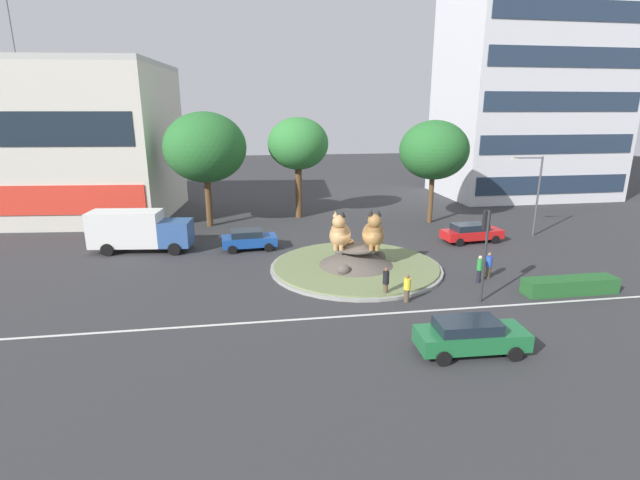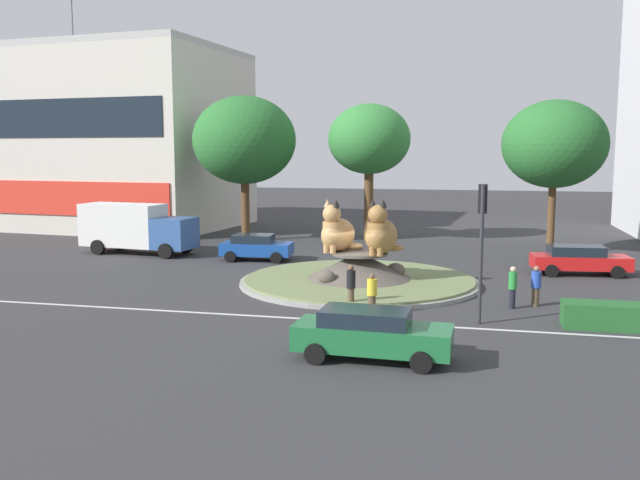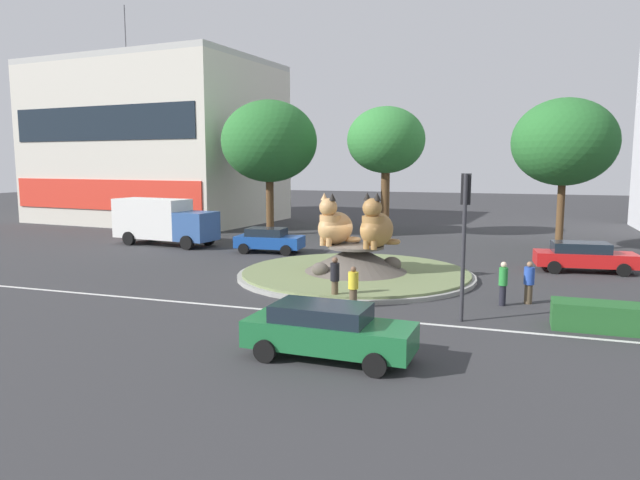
{
  "view_description": "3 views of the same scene",
  "coord_description": "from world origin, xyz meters",
  "px_view_note": "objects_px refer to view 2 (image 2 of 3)",
  "views": [
    {
      "loc": [
        -6.77,
        -28.33,
        10.15
      ],
      "look_at": [
        -2.47,
        -0.51,
        2.21
      ],
      "focal_mm": 26.1,
      "sensor_mm": 36.0,
      "label": 1
    },
    {
      "loc": [
        5.32,
        -31.1,
        6.24
      ],
      "look_at": [
        -1.48,
        -1.81,
        2.28
      ],
      "focal_mm": 38.08,
      "sensor_mm": 36.0,
      "label": 2
    },
    {
      "loc": [
        7.15,
        -26.26,
        5.43
      ],
      "look_at": [
        -1.67,
        -0.38,
        1.75
      ],
      "focal_mm": 32.45,
      "sensor_mm": 36.0,
      "label": 3
    }
  ],
  "objects_px": {
    "broadleaf_tree_behind_island": "(369,140)",
    "hatchback_near_shophouse": "(371,333)",
    "pedestrian_green_shirt": "(513,286)",
    "pedestrian_blue_shirt": "(536,285)",
    "traffic_light_mast": "(482,227)",
    "pedestrian_yellow_shirt": "(372,293)",
    "parked_car_right": "(579,259)",
    "third_tree_left": "(244,140)",
    "pedestrian_black_shirt": "(351,285)",
    "cat_statue_tabby": "(381,234)",
    "second_tree_near_tower": "(554,144)",
    "shophouse_block": "(108,139)",
    "delivery_box_truck": "(135,227)",
    "sedan_on_far_lane": "(256,247)",
    "cat_statue_calico": "(337,232)"
  },
  "relations": [
    {
      "from": "broadleaf_tree_behind_island",
      "to": "hatchback_near_shophouse",
      "type": "distance_m",
      "value": 28.19
    },
    {
      "from": "pedestrian_green_shirt",
      "to": "pedestrian_blue_shirt",
      "type": "relative_size",
      "value": 1.03
    },
    {
      "from": "traffic_light_mast",
      "to": "broadleaf_tree_behind_island",
      "type": "height_order",
      "value": "broadleaf_tree_behind_island"
    },
    {
      "from": "pedestrian_yellow_shirt",
      "to": "hatchback_near_shophouse",
      "type": "relative_size",
      "value": 0.33
    },
    {
      "from": "broadleaf_tree_behind_island",
      "to": "parked_car_right",
      "type": "relative_size",
      "value": 1.94
    },
    {
      "from": "third_tree_left",
      "to": "pedestrian_black_shirt",
      "type": "height_order",
      "value": "third_tree_left"
    },
    {
      "from": "cat_statue_tabby",
      "to": "pedestrian_green_shirt",
      "type": "xyz_separation_m",
      "value": [
        5.75,
        -3.3,
        -1.55
      ]
    },
    {
      "from": "second_tree_near_tower",
      "to": "pedestrian_blue_shirt",
      "type": "height_order",
      "value": "second_tree_near_tower"
    },
    {
      "from": "shophouse_block",
      "to": "hatchback_near_shophouse",
      "type": "xyz_separation_m",
      "value": [
        26.98,
        -31.74,
        -6.36
      ]
    },
    {
      "from": "cat_statue_tabby",
      "to": "delivery_box_truck",
      "type": "xyz_separation_m",
      "value": [
        -15.97,
        6.6,
        -0.83
      ]
    },
    {
      "from": "pedestrian_yellow_shirt",
      "to": "pedestrian_black_shirt",
      "type": "relative_size",
      "value": 0.9
    },
    {
      "from": "shophouse_block",
      "to": "second_tree_near_tower",
      "type": "distance_m",
      "value": 35.4
    },
    {
      "from": "pedestrian_green_shirt",
      "to": "sedan_on_far_lane",
      "type": "distance_m",
      "value": 16.48
    },
    {
      "from": "cat_statue_tabby",
      "to": "parked_car_right",
      "type": "height_order",
      "value": "cat_statue_tabby"
    },
    {
      "from": "cat_statue_tabby",
      "to": "hatchback_near_shophouse",
      "type": "distance_m",
      "value": 11.4
    },
    {
      "from": "delivery_box_truck",
      "to": "shophouse_block",
      "type": "bearing_deg",
      "value": 131.56
    },
    {
      "from": "shophouse_block",
      "to": "second_tree_near_tower",
      "type": "relative_size",
      "value": 2.36
    },
    {
      "from": "second_tree_near_tower",
      "to": "sedan_on_far_lane",
      "type": "distance_m",
      "value": 18.68
    },
    {
      "from": "shophouse_block",
      "to": "second_tree_near_tower",
      "type": "bearing_deg",
      "value": -8.51
    },
    {
      "from": "pedestrian_black_shirt",
      "to": "pedestrian_green_shirt",
      "type": "bearing_deg",
      "value": -65.32
    },
    {
      "from": "cat_statue_tabby",
      "to": "pedestrian_blue_shirt",
      "type": "bearing_deg",
      "value": 76.53
    },
    {
      "from": "second_tree_near_tower",
      "to": "pedestrian_yellow_shirt",
      "type": "distance_m",
      "value": 20.14
    },
    {
      "from": "pedestrian_green_shirt",
      "to": "pedestrian_yellow_shirt",
      "type": "distance_m",
      "value": 5.74
    },
    {
      "from": "broadleaf_tree_behind_island",
      "to": "cat_statue_tabby",
      "type": "bearing_deg",
      "value": -79.03
    },
    {
      "from": "third_tree_left",
      "to": "delivery_box_truck",
      "type": "bearing_deg",
      "value": -122.58
    },
    {
      "from": "pedestrian_yellow_shirt",
      "to": "pedestrian_blue_shirt",
      "type": "relative_size",
      "value": 0.96
    },
    {
      "from": "third_tree_left",
      "to": "pedestrian_yellow_shirt",
      "type": "bearing_deg",
      "value": -58.4
    },
    {
      "from": "cat_statue_tabby",
      "to": "pedestrian_black_shirt",
      "type": "bearing_deg",
      "value": 2.09
    },
    {
      "from": "parked_car_right",
      "to": "delivery_box_truck",
      "type": "xyz_separation_m",
      "value": [
        -25.37,
        1.44,
        0.83
      ]
    },
    {
      "from": "pedestrian_green_shirt",
      "to": "pedestrian_yellow_shirt",
      "type": "height_order",
      "value": "pedestrian_green_shirt"
    },
    {
      "from": "second_tree_near_tower",
      "to": "parked_car_right",
      "type": "bearing_deg",
      "value": -83.79
    },
    {
      "from": "third_tree_left",
      "to": "delivery_box_truck",
      "type": "height_order",
      "value": "third_tree_left"
    },
    {
      "from": "cat_statue_calico",
      "to": "traffic_light_mast",
      "type": "bearing_deg",
      "value": 64.93
    },
    {
      "from": "cat_statue_calico",
      "to": "pedestrian_yellow_shirt",
      "type": "relative_size",
      "value": 1.64
    },
    {
      "from": "pedestrian_blue_shirt",
      "to": "pedestrian_green_shirt",
      "type": "bearing_deg",
      "value": 96.8
    },
    {
      "from": "shophouse_block",
      "to": "second_tree_near_tower",
      "type": "height_order",
      "value": "shophouse_block"
    },
    {
      "from": "traffic_light_mast",
      "to": "hatchback_near_shophouse",
      "type": "bearing_deg",
      "value": 148.36
    },
    {
      "from": "hatchback_near_shophouse",
      "to": "pedestrian_black_shirt",
      "type": "bearing_deg",
      "value": 107.52
    },
    {
      "from": "traffic_light_mast",
      "to": "pedestrian_yellow_shirt",
      "type": "xyz_separation_m",
      "value": [
        -4.02,
        0.47,
        -2.71
      ]
    },
    {
      "from": "traffic_light_mast",
      "to": "pedestrian_green_shirt",
      "type": "relative_size",
      "value": 2.98
    },
    {
      "from": "broadleaf_tree_behind_island",
      "to": "sedan_on_far_lane",
      "type": "bearing_deg",
      "value": -115.74
    },
    {
      "from": "cat_statue_calico",
      "to": "broadleaf_tree_behind_island",
      "type": "height_order",
      "value": "broadleaf_tree_behind_island"
    },
    {
      "from": "cat_statue_tabby",
      "to": "pedestrian_green_shirt",
      "type": "relative_size",
      "value": 1.56
    },
    {
      "from": "cat_statue_tabby",
      "to": "pedestrian_blue_shirt",
      "type": "distance_m",
      "value": 7.38
    },
    {
      "from": "shophouse_block",
      "to": "delivery_box_truck",
      "type": "relative_size",
      "value": 2.94
    },
    {
      "from": "pedestrian_black_shirt",
      "to": "pedestrian_yellow_shirt",
      "type": "bearing_deg",
      "value": -117.08
    },
    {
      "from": "pedestrian_yellow_shirt",
      "to": "hatchback_near_shophouse",
      "type": "xyz_separation_m",
      "value": [
        0.85,
        -5.71,
        -0.0
      ]
    },
    {
      "from": "third_tree_left",
      "to": "hatchback_near_shophouse",
      "type": "relative_size",
      "value": 2.1
    },
    {
      "from": "pedestrian_green_shirt",
      "to": "pedestrian_yellow_shirt",
      "type": "xyz_separation_m",
      "value": [
        -5.3,
        -2.2,
        -0.08
      ]
    },
    {
      "from": "broadleaf_tree_behind_island",
      "to": "cat_statue_calico",
      "type": "bearing_deg",
      "value": -86.47
    }
  ]
}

